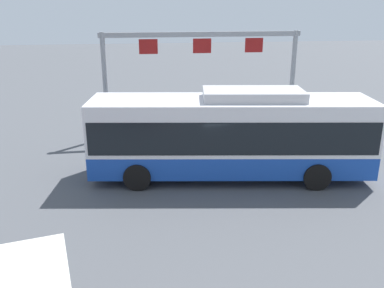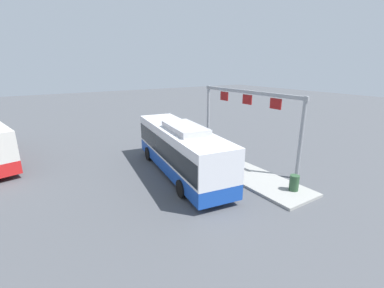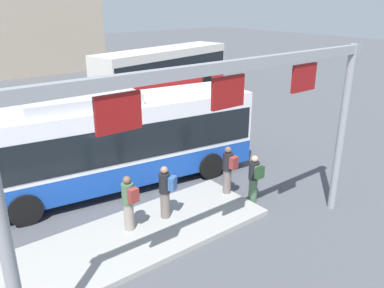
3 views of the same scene
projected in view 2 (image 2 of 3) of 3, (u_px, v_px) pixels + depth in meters
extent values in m
plane|color=#4C4F54|center=(181.00, 173.00, 17.70)|extent=(120.00, 120.00, 0.00)
cube|color=#9E9E99|center=(241.00, 171.00, 17.82)|extent=(10.00, 2.80, 0.16)
cube|color=#1947AD|center=(181.00, 163.00, 17.48)|extent=(10.76, 3.97, 0.85)
cube|color=silver|center=(180.00, 143.00, 17.09)|extent=(10.76, 3.97, 1.90)
cube|color=black|center=(180.00, 145.00, 17.14)|extent=(10.56, 3.98, 1.20)
cube|color=black|center=(156.00, 127.00, 21.71)|extent=(0.34, 2.11, 1.50)
cube|color=#B7B7BC|center=(185.00, 128.00, 16.08)|extent=(3.89, 2.26, 0.36)
cube|color=orange|center=(156.00, 117.00, 21.40)|extent=(0.37, 1.75, 0.28)
cylinder|color=black|center=(149.00, 154.00, 20.09)|extent=(1.03, 0.44, 1.00)
cylinder|color=black|center=(178.00, 150.00, 21.05)|extent=(1.03, 0.44, 1.00)
cylinder|color=black|center=(182.00, 189.00, 14.42)|extent=(1.03, 0.44, 1.00)
cylinder|color=black|center=(220.00, 181.00, 15.38)|extent=(1.03, 0.44, 1.00)
cylinder|color=black|center=(15.00, 164.00, 18.00)|extent=(1.04, 0.50, 1.00)
cylinder|color=#476B4C|center=(203.00, 146.00, 22.18)|extent=(0.30, 0.30, 0.85)
cylinder|color=black|center=(203.00, 138.00, 21.97)|extent=(0.37, 0.37, 0.60)
sphere|color=tan|center=(203.00, 133.00, 21.85)|extent=(0.22, 0.22, 0.22)
cube|color=#4C8447|center=(206.00, 137.00, 22.08)|extent=(0.30, 0.21, 0.40)
cylinder|color=slate|center=(197.00, 147.00, 21.38)|extent=(0.31, 0.31, 0.85)
cylinder|color=black|center=(197.00, 138.00, 21.17)|extent=(0.37, 0.37, 0.60)
sphere|color=brown|center=(197.00, 134.00, 21.05)|extent=(0.22, 0.22, 0.22)
cube|color=maroon|center=(200.00, 138.00, 21.32)|extent=(0.30, 0.21, 0.40)
cylinder|color=slate|center=(217.00, 156.00, 19.33)|extent=(0.38, 0.38, 0.85)
cylinder|color=black|center=(218.00, 146.00, 19.13)|extent=(0.46, 0.46, 0.60)
sphere|color=#9E755B|center=(218.00, 141.00, 19.01)|extent=(0.22, 0.22, 0.22)
cube|color=#335993|center=(219.00, 145.00, 19.34)|extent=(0.33, 0.30, 0.40)
cylinder|color=gray|center=(227.00, 161.00, 18.34)|extent=(0.32, 0.32, 0.85)
cylinder|color=#476B4C|center=(227.00, 151.00, 18.13)|extent=(0.38, 0.38, 0.60)
sphere|color=brown|center=(228.00, 145.00, 18.01)|extent=(0.22, 0.22, 0.22)
cube|color=maroon|center=(230.00, 150.00, 18.28)|extent=(0.30, 0.22, 0.40)
cylinder|color=gray|center=(301.00, 139.00, 16.23)|extent=(0.24, 0.24, 5.20)
cylinder|color=gray|center=(208.00, 115.00, 23.94)|extent=(0.24, 0.24, 5.20)
cube|color=gray|center=(248.00, 92.00, 19.38)|extent=(9.98, 0.20, 0.24)
cube|color=maroon|center=(276.00, 104.00, 17.42)|extent=(0.90, 0.08, 0.70)
cube|color=maroon|center=(247.00, 99.00, 19.54)|extent=(0.90, 0.08, 0.70)
cube|color=maroon|center=(224.00, 96.00, 21.66)|extent=(0.90, 0.08, 0.70)
cylinder|color=#2D5133|center=(294.00, 183.00, 14.86)|extent=(0.52, 0.52, 0.90)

